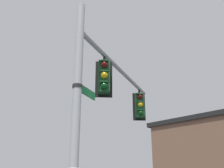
{
  "coord_description": "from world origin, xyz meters",
  "views": [
    {
      "loc": [
        -0.41,
        6.46,
        2.17
      ],
      "look_at": [
        -1.02,
        -1.95,
        5.27
      ],
      "focal_mm": 43.31,
      "sensor_mm": 36.0,
      "label": 1
    }
  ],
  "objects": [
    {
      "name": "signal_pole",
      "position": [
        0.0,
        0.0,
        3.46
      ],
      "size": [
        0.22,
        0.22,
        6.92
      ],
      "primitive_type": "cylinder",
      "color": "#ADB2B7",
      "rests_on": "ground"
    },
    {
      "name": "traffic_light_nearest_pole",
      "position": [
        -0.73,
        -1.37,
        5.29
      ],
      "size": [
        0.54,
        0.49,
        1.31
      ],
      "color": "black"
    },
    {
      "name": "mast_arm",
      "position": [
        -1.37,
        -2.62,
        6.07
      ],
      "size": [
        2.87,
        5.31,
        0.16
      ],
      "primitive_type": "cylinder",
      "rotation": [
        0.0,
        1.57,
        4.23
      ],
      "color": "#ADB2B7"
    },
    {
      "name": "street_name_sign",
      "position": [
        -0.13,
        -0.25,
        4.47
      ],
      "size": [
        0.59,
        1.0,
        0.22
      ],
      "color": "#147238"
    },
    {
      "name": "traffic_light_mid_inner",
      "position": [
        -2.39,
        -4.57,
        5.29
      ],
      "size": [
        0.54,
        0.49,
        1.31
      ],
      "color": "black"
    }
  ]
}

